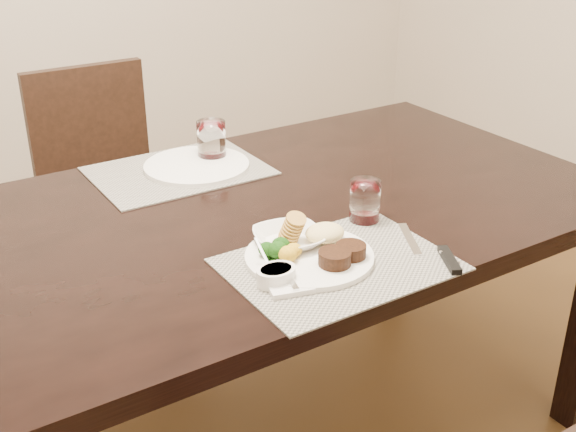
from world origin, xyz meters
TOP-DOWN VIEW (x-y plane):
  - dining_table at (0.00, 0.00)m, footprint 2.00×1.00m
  - chair_far at (0.00, 0.93)m, footprint 0.42×0.42m
  - placemat_near at (0.09, -0.34)m, footprint 0.46×0.34m
  - placemat_far at (0.02, 0.32)m, footprint 0.46×0.34m
  - dinner_plate at (0.06, -0.29)m, footprint 0.28×0.28m
  - napkin_fork at (-0.04, -0.33)m, footprint 0.12×0.17m
  - steak_knife at (0.29, -0.43)m, footprint 0.09×0.25m
  - cracker_bowl at (0.04, -0.22)m, footprint 0.18×0.18m
  - sauce_ramekin at (-0.07, -0.34)m, footprint 0.08×0.12m
  - wine_glass_near at (0.26, -0.20)m, footprint 0.07×0.07m
  - far_plate at (0.07, 0.31)m, footprint 0.29×0.29m
  - wine_glass_far at (0.14, 0.35)m, footprint 0.08×0.08m

SIDE VIEW (x-z plane):
  - chair_far at x=0.00m, z-range 0.05..0.95m
  - dining_table at x=0.00m, z-range 0.29..1.04m
  - placemat_near at x=0.09m, z-range 0.75..0.75m
  - placemat_far at x=0.02m, z-range 0.75..0.75m
  - steak_knife at x=0.29m, z-range 0.75..0.77m
  - napkin_fork at x=-0.04m, z-range 0.75..0.77m
  - far_plate at x=0.07m, z-range 0.75..0.77m
  - dinner_plate at x=0.06m, z-range 0.74..0.79m
  - sauce_ramekin at x=-0.07m, z-range 0.74..0.81m
  - cracker_bowl at x=0.04m, z-range 0.74..0.81m
  - wine_glass_near at x=0.26m, z-range 0.75..0.85m
  - wine_glass_far at x=0.14m, z-range 0.75..0.86m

